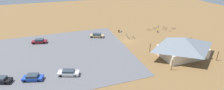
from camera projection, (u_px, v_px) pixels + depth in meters
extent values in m
plane|color=brown|center=(128.00, 41.00, 57.70)|extent=(160.00, 160.00, 0.00)
cube|color=#56565B|center=(56.00, 55.00, 48.26)|extent=(41.41, 35.44, 0.05)
cube|color=beige|center=(182.00, 52.00, 47.37)|extent=(11.73, 7.57, 2.73)
pyramid|color=slate|center=(184.00, 42.00, 46.22)|extent=(14.58, 10.43, 2.80)
cylinder|color=brown|center=(190.00, 41.00, 53.77)|extent=(0.20, 0.20, 2.73)
cylinder|color=brown|center=(150.00, 48.00, 49.56)|extent=(0.20, 0.20, 2.73)
cylinder|color=brown|center=(217.00, 56.00, 45.17)|extent=(0.20, 0.20, 2.73)
cylinder|color=brown|center=(172.00, 65.00, 40.96)|extent=(0.20, 0.20, 2.73)
cylinder|color=brown|center=(119.00, 31.00, 64.99)|extent=(0.60, 0.60, 0.90)
cylinder|color=#99999E|center=(121.00, 34.00, 60.64)|extent=(0.08, 0.08, 2.20)
cube|color=#1959B2|center=(121.00, 32.00, 60.31)|extent=(0.56, 0.04, 0.40)
torus|color=black|center=(164.00, 29.00, 67.69)|extent=(0.34, 0.69, 0.74)
torus|color=black|center=(166.00, 29.00, 66.99)|extent=(0.34, 0.69, 0.74)
cylinder|color=silver|center=(165.00, 29.00, 67.29)|extent=(0.43, 0.90, 0.04)
cylinder|color=silver|center=(165.00, 28.00, 67.38)|extent=(0.04, 0.04, 0.41)
cube|color=black|center=(165.00, 28.00, 67.30)|extent=(0.16, 0.22, 0.05)
cylinder|color=silver|center=(166.00, 29.00, 66.97)|extent=(0.04, 0.04, 0.45)
cylinder|color=black|center=(166.00, 28.00, 66.88)|extent=(0.45, 0.23, 0.03)
torus|color=black|center=(127.00, 36.00, 60.72)|extent=(0.05, 0.64, 0.64)
torus|color=black|center=(126.00, 35.00, 61.66)|extent=(0.05, 0.64, 0.64)
cylinder|color=#B7B7BC|center=(127.00, 35.00, 61.15)|extent=(0.05, 1.00, 0.04)
cylinder|color=#B7B7BC|center=(127.00, 35.00, 60.94)|extent=(0.04, 0.04, 0.42)
cube|color=black|center=(127.00, 35.00, 60.85)|extent=(0.08, 0.20, 0.05)
cylinder|color=#B7B7BC|center=(126.00, 35.00, 61.48)|extent=(0.04, 0.04, 0.41)
cylinder|color=black|center=(126.00, 34.00, 61.40)|extent=(0.48, 0.04, 0.03)
torus|color=black|center=(170.00, 30.00, 65.95)|extent=(0.45, 0.57, 0.68)
torus|color=black|center=(170.00, 31.00, 65.12)|extent=(0.45, 0.57, 0.68)
cylinder|color=yellow|center=(170.00, 31.00, 65.49)|extent=(0.57, 0.73, 0.04)
cylinder|color=yellow|center=(170.00, 30.00, 65.59)|extent=(0.04, 0.04, 0.45)
cube|color=black|center=(170.00, 30.00, 65.50)|extent=(0.19, 0.21, 0.05)
cylinder|color=yellow|center=(170.00, 31.00, 65.10)|extent=(0.04, 0.04, 0.47)
cylinder|color=black|center=(170.00, 30.00, 65.00)|extent=(0.40, 0.32, 0.03)
torus|color=black|center=(156.00, 29.00, 67.20)|extent=(0.16, 0.69, 0.69)
torus|color=black|center=(154.00, 28.00, 68.07)|extent=(0.16, 0.69, 0.69)
cylinder|color=red|center=(155.00, 29.00, 67.59)|extent=(0.21, 1.00, 0.04)
cylinder|color=red|center=(155.00, 29.00, 67.39)|extent=(0.04, 0.04, 0.39)
cube|color=black|center=(155.00, 28.00, 67.31)|extent=(0.11, 0.21, 0.05)
cylinder|color=red|center=(154.00, 28.00, 67.90)|extent=(0.04, 0.04, 0.42)
cylinder|color=black|center=(154.00, 28.00, 67.81)|extent=(0.48, 0.11, 0.03)
torus|color=black|center=(157.00, 27.00, 69.65)|extent=(0.64, 0.30, 0.68)
torus|color=black|center=(158.00, 27.00, 70.24)|extent=(0.64, 0.30, 0.68)
cylinder|color=#197A7F|center=(158.00, 27.00, 69.90)|extent=(0.85, 0.38, 0.04)
cylinder|color=#197A7F|center=(158.00, 26.00, 69.76)|extent=(0.04, 0.04, 0.39)
cube|color=black|center=(158.00, 26.00, 69.68)|extent=(0.22, 0.15, 0.05)
cylinder|color=#197A7F|center=(158.00, 26.00, 70.09)|extent=(0.04, 0.04, 0.43)
cylinder|color=black|center=(158.00, 26.00, 70.00)|extent=(0.21, 0.46, 0.03)
torus|color=black|center=(172.00, 29.00, 67.96)|extent=(0.60, 0.30, 0.64)
torus|color=black|center=(175.00, 29.00, 67.89)|extent=(0.60, 0.30, 0.64)
cylinder|color=#722D9E|center=(174.00, 28.00, 67.88)|extent=(0.81, 0.39, 0.04)
cylinder|color=#722D9E|center=(173.00, 28.00, 67.85)|extent=(0.04, 0.04, 0.42)
cube|color=black|center=(173.00, 28.00, 67.76)|extent=(0.22, 0.15, 0.05)
cylinder|color=#722D9E|center=(175.00, 28.00, 67.81)|extent=(0.04, 0.04, 0.42)
cylinder|color=black|center=(175.00, 28.00, 67.72)|extent=(0.22, 0.45, 0.03)
torus|color=black|center=(131.00, 39.00, 58.35)|extent=(0.33, 0.67, 0.71)
torus|color=black|center=(128.00, 38.00, 59.06)|extent=(0.33, 0.67, 0.71)
cylinder|color=#1E7F38|center=(129.00, 38.00, 58.66)|extent=(0.43, 0.91, 0.04)
cylinder|color=#1E7F38|center=(130.00, 38.00, 58.49)|extent=(0.04, 0.04, 0.44)
cube|color=black|center=(130.00, 37.00, 58.40)|extent=(0.15, 0.22, 0.05)
cylinder|color=#1E7F38|center=(128.00, 37.00, 58.89)|extent=(0.04, 0.04, 0.49)
cylinder|color=black|center=(128.00, 37.00, 58.79)|extent=(0.45, 0.23, 0.03)
torus|color=black|center=(164.00, 27.00, 69.34)|extent=(0.26, 0.73, 0.75)
torus|color=black|center=(166.00, 28.00, 68.54)|extent=(0.26, 0.73, 0.75)
cylinder|color=orange|center=(165.00, 27.00, 68.89)|extent=(0.32, 0.96, 0.04)
cylinder|color=orange|center=(165.00, 27.00, 68.99)|extent=(0.04, 0.04, 0.44)
cube|color=black|center=(165.00, 26.00, 68.90)|extent=(0.13, 0.21, 0.05)
cylinder|color=orange|center=(166.00, 27.00, 68.52)|extent=(0.04, 0.04, 0.49)
cylinder|color=black|center=(166.00, 27.00, 68.42)|extent=(0.47, 0.17, 0.03)
torus|color=black|center=(148.00, 30.00, 66.81)|extent=(0.59, 0.41, 0.69)
torus|color=black|center=(151.00, 30.00, 66.58)|extent=(0.59, 0.41, 0.69)
cylinder|color=black|center=(149.00, 30.00, 66.65)|extent=(0.80, 0.55, 0.04)
cylinder|color=black|center=(149.00, 29.00, 66.64)|extent=(0.04, 0.04, 0.44)
cube|color=black|center=(149.00, 29.00, 66.55)|extent=(0.21, 0.18, 0.05)
cylinder|color=black|center=(150.00, 29.00, 66.52)|extent=(0.04, 0.04, 0.41)
cylinder|color=black|center=(150.00, 29.00, 66.43)|extent=(0.29, 0.42, 0.03)
torus|color=black|center=(134.00, 38.00, 59.21)|extent=(0.09, 0.65, 0.65)
torus|color=black|center=(133.00, 37.00, 60.06)|extent=(0.09, 0.65, 0.65)
cylinder|color=#2347B7|center=(134.00, 37.00, 59.59)|extent=(0.11, 0.94, 0.04)
cylinder|color=#2347B7|center=(134.00, 37.00, 59.39)|extent=(0.04, 0.04, 0.42)
cube|color=black|center=(134.00, 36.00, 59.31)|extent=(0.10, 0.21, 0.05)
cylinder|color=#2347B7|center=(133.00, 36.00, 59.89)|extent=(0.04, 0.04, 0.39)
cylinder|color=black|center=(133.00, 36.00, 59.81)|extent=(0.48, 0.07, 0.03)
cube|color=tan|center=(97.00, 36.00, 60.33)|extent=(5.07, 3.61, 0.60)
cube|color=#2D3842|center=(97.00, 34.00, 60.09)|extent=(3.08, 2.55, 0.56)
cylinder|color=black|center=(92.00, 37.00, 59.82)|extent=(0.67, 0.46, 0.64)
cylinder|color=black|center=(93.00, 35.00, 61.27)|extent=(0.67, 0.46, 0.64)
cylinder|color=black|center=(101.00, 37.00, 59.56)|extent=(0.67, 0.46, 0.64)
cylinder|color=black|center=(102.00, 36.00, 61.01)|extent=(0.67, 0.46, 0.64)
cube|color=maroon|center=(40.00, 42.00, 55.66)|extent=(4.79, 2.75, 0.64)
cube|color=#2D3842|center=(39.00, 40.00, 55.41)|extent=(2.81, 2.12, 0.53)
cylinder|color=black|center=(34.00, 43.00, 54.83)|extent=(0.67, 0.35, 0.64)
cylinder|color=black|center=(35.00, 41.00, 56.31)|extent=(0.67, 0.35, 0.64)
cylinder|color=black|center=(44.00, 43.00, 55.18)|extent=(0.67, 0.35, 0.64)
cylinder|color=black|center=(45.00, 41.00, 56.66)|extent=(0.67, 0.35, 0.64)
cube|color=#1E42B2|center=(33.00, 78.00, 37.54)|extent=(4.57, 2.94, 0.62)
cube|color=#2D3842|center=(32.00, 76.00, 37.29)|extent=(2.72, 2.20, 0.58)
cylinder|color=black|center=(25.00, 81.00, 36.84)|extent=(0.68, 0.39, 0.64)
cylinder|color=black|center=(28.00, 77.00, 38.29)|extent=(0.68, 0.39, 0.64)
cylinder|color=black|center=(39.00, 81.00, 36.96)|extent=(0.68, 0.39, 0.64)
cylinder|color=black|center=(41.00, 76.00, 38.42)|extent=(0.68, 0.39, 0.64)
cube|color=white|center=(69.00, 73.00, 39.22)|extent=(4.99, 3.25, 0.64)
cube|color=#2D3842|center=(68.00, 71.00, 38.99)|extent=(2.99, 2.35, 0.47)
cylinder|color=black|center=(61.00, 76.00, 38.63)|extent=(0.68, 0.42, 0.64)
cylinder|color=black|center=(63.00, 72.00, 40.04)|extent=(0.68, 0.42, 0.64)
cylinder|color=black|center=(75.00, 76.00, 38.59)|extent=(0.68, 0.42, 0.64)
cylinder|color=black|center=(76.00, 72.00, 40.00)|extent=(0.68, 0.42, 0.64)
cube|color=black|center=(0.00, 80.00, 36.73)|extent=(4.98, 3.26, 0.64)
cylinder|color=black|center=(6.00, 84.00, 36.09)|extent=(0.68, 0.43, 0.64)
cylinder|color=black|center=(10.00, 79.00, 37.46)|extent=(0.68, 0.43, 0.64)
cube|color=#2D3347|center=(158.00, 32.00, 64.56)|extent=(0.30, 0.36, 0.89)
cylinder|color=yellow|center=(158.00, 30.00, 64.24)|extent=(0.36, 0.36, 0.67)
sphere|color=tan|center=(158.00, 28.00, 64.05)|extent=(0.24, 0.24, 0.24)
cube|color=#2D3347|center=(181.00, 43.00, 55.11)|extent=(0.38, 0.33, 0.84)
cylinder|color=silver|center=(181.00, 41.00, 54.80)|extent=(0.36, 0.36, 0.69)
sphere|color=tan|center=(181.00, 39.00, 54.60)|extent=(0.24, 0.24, 0.24)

